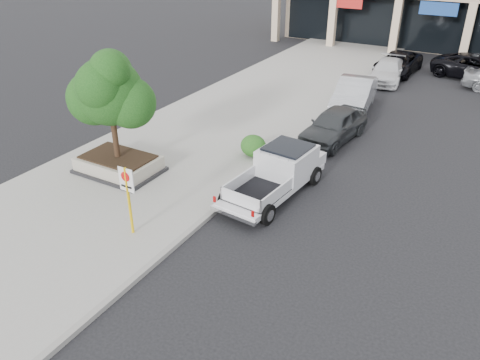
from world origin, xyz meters
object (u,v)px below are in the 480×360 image
at_px(pickup_truck, 274,175).
at_px(curb_car_a, 334,125).
at_px(curb_car_b, 354,95).
at_px(curb_car_c, 387,71).
at_px(lot_car_d, 478,68).
at_px(planter, 119,164).
at_px(planter_tree, 115,91).
at_px(no_parking_sign, 128,192).
at_px(curb_car_d, 398,63).

xyz_separation_m(pickup_truck, curb_car_a, (0.15, 5.88, -0.07)).
relative_size(pickup_truck, curb_car_b, 1.03).
xyz_separation_m(curb_car_c, lot_car_d, (4.89, 3.31, 0.10)).
height_order(planter, curb_car_c, curb_car_c).
bearing_deg(planter_tree, curb_car_a, 50.70).
xyz_separation_m(planter_tree, curb_car_a, (6.00, 7.33, -2.67)).
height_order(planter, lot_car_d, lot_car_d).
bearing_deg(no_parking_sign, planter, 138.09).
height_order(pickup_truck, curb_car_c, pickup_truck).
relative_size(curb_car_a, curb_car_d, 0.89).
relative_size(planter_tree, curb_car_d, 0.81).
height_order(planter, curb_car_b, curb_car_b).
height_order(no_parking_sign, curb_car_b, no_parking_sign).
distance_m(planter, curb_car_c, 19.09).
distance_m(curb_car_c, curb_car_d, 2.23).
xyz_separation_m(pickup_truck, lot_car_d, (4.71, 19.89, -0.05)).
bearing_deg(lot_car_d, pickup_truck, 178.52).
bearing_deg(no_parking_sign, lot_car_d, 73.16).
distance_m(curb_car_b, curb_car_d, 8.47).
bearing_deg(curb_car_d, lot_car_d, 15.65).
height_order(planter, no_parking_sign, no_parking_sign).
bearing_deg(curb_car_a, curb_car_b, 103.38).
bearing_deg(planter, curb_car_c, 72.26).
bearing_deg(pickup_truck, curb_car_b, 97.46).
height_order(no_parking_sign, curb_car_c, no_parking_sign).
distance_m(curb_car_c, lot_car_d, 5.90).
bearing_deg(curb_car_c, planter, -113.68).
xyz_separation_m(curb_car_b, lot_car_d, (5.07, 9.55, -0.06)).
bearing_deg(planter_tree, planter, -131.03).
xyz_separation_m(planter_tree, lot_car_d, (10.57, 21.35, -2.64)).
bearing_deg(curb_car_b, curb_car_d, 80.31).
xyz_separation_m(planter, curb_car_c, (5.82, 18.19, 0.19)).
xyz_separation_m(curb_car_a, curb_car_d, (-0.19, 12.93, -0.06)).
distance_m(curb_car_b, curb_car_c, 6.24).
xyz_separation_m(planter, curb_car_d, (5.94, 20.41, 0.21)).
relative_size(planter_tree, curb_car_c, 0.87).
bearing_deg(curb_car_a, pickup_truck, -84.45).
bearing_deg(planter, no_parking_sign, -41.91).
bearing_deg(planter_tree, curb_car_d, 74.01).
distance_m(no_parking_sign, pickup_truck, 5.36).
distance_m(pickup_truck, curb_car_b, 10.35).
distance_m(planter_tree, curb_car_d, 21.25).
xyz_separation_m(planter_tree, curb_car_b, (5.50, 11.80, -2.58)).
relative_size(planter, planter_tree, 0.80).
bearing_deg(curb_car_c, curb_car_b, -97.65).
xyz_separation_m(planter, lot_car_d, (10.70, 21.50, 0.29)).
xyz_separation_m(planter_tree, pickup_truck, (5.85, 1.45, -2.60)).
relative_size(no_parking_sign, curb_car_b, 0.46).
height_order(curb_car_a, curb_car_d, curb_car_a).
xyz_separation_m(planter, pickup_truck, (5.99, 1.61, 0.34)).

